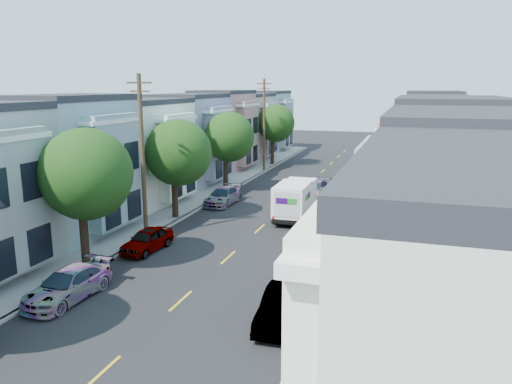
{
  "coord_description": "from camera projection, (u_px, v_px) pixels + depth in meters",
  "views": [
    {
      "loc": [
        9.48,
        -24.79,
        9.48
      ],
      "look_at": [
        -0.72,
        7.42,
        2.2
      ],
      "focal_mm": 35.0,
      "sensor_mm": 36.0,
      "label": 1
    }
  ],
  "objects": [
    {
      "name": "tree_d",
      "position": [
        228.0,
        137.0,
        44.42
      ],
      "size": [
        4.47,
        4.47,
        7.17
      ],
      "color": "black",
      "rests_on": "ground"
    },
    {
      "name": "ground",
      "position": [
        228.0,
        258.0,
        27.9
      ],
      "size": [
        160.0,
        160.0,
        0.0
      ],
      "primitive_type": "plane",
      "color": "black",
      "rests_on": "ground"
    },
    {
      "name": "parked_right_a",
      "position": [
        283.0,
        307.0,
        20.1
      ],
      "size": [
        1.61,
        4.34,
        1.44
      ],
      "primitive_type": "imported",
      "rotation": [
        0.0,
        0.0,
        0.02
      ],
      "color": "#575859",
      "rests_on": "ground"
    },
    {
      "name": "curb_left",
      "position": [
        224.0,
        194.0,
        43.65
      ],
      "size": [
        0.3,
        70.0,
        0.15
      ],
      "primitive_type": "cube",
      "color": "gray",
      "rests_on": "ground"
    },
    {
      "name": "sidewalk_right",
      "position": [
        381.0,
        205.0,
        39.69
      ],
      "size": [
        2.6,
        70.0,
        0.15
      ],
      "primitive_type": "cube",
      "color": "gray",
      "rests_on": "ground"
    },
    {
      "name": "fedex_truck",
      "position": [
        295.0,
        198.0,
        35.77
      ],
      "size": [
        2.17,
        5.63,
        2.7
      ],
      "rotation": [
        0.0,
        0.0,
        0.01
      ],
      "color": "white",
      "rests_on": "ground"
    },
    {
      "name": "road_slab",
      "position": [
        291.0,
        200.0,
        41.88
      ],
      "size": [
        12.0,
        70.0,
        0.02
      ],
      "primitive_type": "cube",
      "color": "black",
      "rests_on": "ground"
    },
    {
      "name": "tree_e",
      "position": [
        275.0,
        123.0,
        59.01
      ],
      "size": [
        4.47,
        4.47,
        7.26
      ],
      "color": "black",
      "rests_on": "ground"
    },
    {
      "name": "parked_right_c",
      "position": [
        354.0,
        190.0,
        42.55
      ],
      "size": [
        2.21,
        4.91,
        1.45
      ],
      "primitive_type": "imported",
      "rotation": [
        0.0,
        0.0,
        0.04
      ],
      "color": "black",
      "rests_on": "ground"
    },
    {
      "name": "tree_c",
      "position": [
        177.0,
        153.0,
        34.98
      ],
      "size": [
        4.7,
        4.7,
        7.18
      ],
      "color": "black",
      "rests_on": "ground"
    },
    {
      "name": "townhouse_row_right",
      "position": [
        431.0,
        210.0,
        38.59
      ],
      "size": [
        5.0,
        70.0,
        8.5
      ],
      "primitive_type": "cube",
      "color": "#AC9C90",
      "rests_on": "ground"
    },
    {
      "name": "utility_pole_near",
      "position": [
        143.0,
        157.0,
        30.54
      ],
      "size": [
        1.6,
        0.26,
        10.0
      ],
      "color": "#42301E",
      "rests_on": "ground"
    },
    {
      "name": "parked_right_b",
      "position": [
        300.0,
        279.0,
        22.97
      ],
      "size": [
        2.8,
        5.25,
        1.4
      ],
      "primitive_type": "imported",
      "rotation": [
        0.0,
        0.0,
        0.1
      ],
      "color": "silver",
      "rests_on": "ground"
    },
    {
      "name": "centerline",
      "position": [
        291.0,
        200.0,
        41.88
      ],
      "size": [
        0.12,
        70.0,
        0.01
      ],
      "primitive_type": "cube",
      "color": "gold",
      "rests_on": "ground"
    },
    {
      "name": "tree_far_r",
      "position": [
        388.0,
        138.0,
        51.9
      ],
      "size": [
        3.1,
        3.1,
        5.68
      ],
      "color": "black",
      "rests_on": "ground"
    },
    {
      "name": "parked_left_c",
      "position": [
        147.0,
        240.0,
        28.9
      ],
      "size": [
        1.89,
        4.19,
        1.32
      ],
      "primitive_type": "imported",
      "rotation": [
        0.0,
        0.0,
        -0.08
      ],
      "color": "#97989B",
      "rests_on": "ground"
    },
    {
      "name": "curb_right",
      "position": [
        365.0,
        204.0,
        40.08
      ],
      "size": [
        0.3,
        70.0,
        0.15
      ],
      "primitive_type": "cube",
      "color": "gray",
      "rests_on": "ground"
    },
    {
      "name": "parked_left_d",
      "position": [
        223.0,
        196.0,
        40.19
      ],
      "size": [
        2.02,
        4.53,
        1.34
      ],
      "primitive_type": "imported",
      "rotation": [
        0.0,
        0.0,
        -0.03
      ],
      "color": "#400912",
      "rests_on": "ground"
    },
    {
      "name": "parked_left_b",
      "position": [
        68.0,
        285.0,
        22.35
      ],
      "size": [
        2.15,
        4.64,
        1.36
      ],
      "primitive_type": "imported",
      "rotation": [
        0.0,
        0.0,
        -0.05
      ],
      "color": "black",
      "rests_on": "ground"
    },
    {
      "name": "utility_pole_far",
      "position": [
        264.0,
        125.0,
        54.77
      ],
      "size": [
        1.6,
        0.26,
        10.0
      ],
      "color": "#42301E",
      "rests_on": "ground"
    },
    {
      "name": "lead_sedan",
      "position": [
        314.0,
        189.0,
        42.74
      ],
      "size": [
        2.49,
        4.84,
        1.39
      ],
      "primitive_type": "imported",
      "rotation": [
        0.0,
        0.0,
        -0.12
      ],
      "color": "black",
      "rests_on": "ground"
    },
    {
      "name": "townhouse_row_left",
      "position": [
        172.0,
        192.0,
        45.17
      ],
      "size": [
        5.0,
        70.0,
        8.5
      ],
      "primitive_type": "cube",
      "color": "#AC9C90",
      "rests_on": "ground"
    },
    {
      "name": "parked_right_d",
      "position": [
        367.0,
        169.0,
        53.45
      ],
      "size": [
        2.29,
        4.86,
        1.34
      ],
      "primitive_type": "imported",
      "rotation": [
        0.0,
        0.0,
        -0.01
      ],
      "color": "black",
      "rests_on": "ground"
    },
    {
      "name": "sidewalk_left",
      "position": [
        210.0,
        194.0,
        44.03
      ],
      "size": [
        2.6,
        70.0,
        0.15
      ],
      "primitive_type": "cube",
      "color": "gray",
      "rests_on": "ground"
    },
    {
      "name": "tree_b",
      "position": [
        85.0,
        174.0,
        25.23
      ],
      "size": [
        4.7,
        4.7,
        7.41
      ],
      "color": "black",
      "rests_on": "ground"
    }
  ]
}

